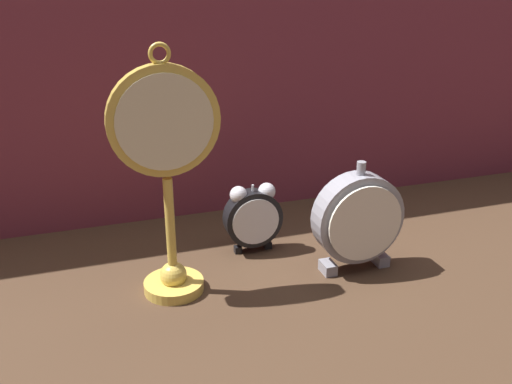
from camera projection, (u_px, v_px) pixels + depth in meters
name	position (u px, v px, depth m)	size (l,w,h in m)	color
ground_plane	(273.00, 291.00, 0.86)	(4.00, 4.00, 0.00)	#422D1E
fabric_backdrop_drape	(213.00, 59.00, 1.04)	(1.76, 0.01, 0.60)	brown
pocket_watch_on_stand	(167.00, 172.00, 0.79)	(0.15, 0.09, 0.37)	gold
alarm_clock_twin_bell	(253.00, 215.00, 0.96)	(0.10, 0.03, 0.12)	black
mantel_clock_silver	(358.00, 219.00, 0.90)	(0.14, 0.04, 0.18)	gray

